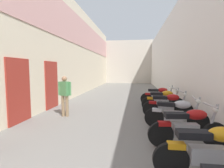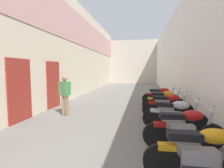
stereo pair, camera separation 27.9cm
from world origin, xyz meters
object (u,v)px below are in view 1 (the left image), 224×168
motorcycle_fifth (176,113)px  pedestrian_further_down (65,93)px  motorcycle_third (211,151)px  motorcycle_sixth (168,104)px  motorcycle_fourth (188,126)px  motorcycle_seventh (163,100)px  motorcycle_eighth (159,95)px

motorcycle_fifth → pedestrian_further_down: bearing=167.6°
motorcycle_third → motorcycle_sixth: (-0.00, 3.57, 0.00)m
motorcycle_third → motorcycle_fifth: 2.32m
motorcycle_fourth → pedestrian_further_down: size_ratio=1.18×
motorcycle_third → motorcycle_seventh: size_ratio=1.00×
motorcycle_fifth → pedestrian_further_down: size_ratio=1.17×
motorcycle_eighth → motorcycle_sixth: bearing=-90.0°
motorcycle_fourth → motorcycle_sixth: size_ratio=1.00×
motorcycle_third → pedestrian_further_down: size_ratio=1.18×
motorcycle_eighth → pedestrian_further_down: bearing=-146.2°
motorcycle_sixth → motorcycle_eighth: 2.23m
motorcycle_fifth → motorcycle_eighth: (0.00, 3.48, 0.00)m
motorcycle_sixth → motorcycle_seventh: bearing=90.0°
motorcycle_fifth → motorcycle_sixth: same height
motorcycle_fourth → motorcycle_eighth: same height
motorcycle_fourth → motorcycle_sixth: (0.00, 2.42, 0.00)m
motorcycle_third → motorcycle_sixth: 3.57m
motorcycle_fifth → motorcycle_eighth: bearing=90.0°
motorcycle_third → pedestrian_further_down: 5.06m
motorcycle_seventh → motorcycle_sixth: bearing=-90.0°
motorcycle_fourth → motorcycle_eighth: size_ratio=1.00×
motorcycle_fifth → motorcycle_sixth: 1.25m
motorcycle_eighth → motorcycle_third: bearing=-90.0°
motorcycle_eighth → motorcycle_fourth: bearing=-90.0°
motorcycle_third → motorcycle_eighth: 5.80m
motorcycle_fourth → motorcycle_eighth: 4.65m
motorcycle_fifth → motorcycle_eighth: same height
motorcycle_fifth → pedestrian_further_down: (-3.92, 0.86, 0.42)m
motorcycle_seventh → motorcycle_eighth: 1.22m
motorcycle_third → motorcycle_seventh: bearing=90.0°
motorcycle_third → motorcycle_eighth: bearing=90.0°
motorcycle_fourth → pedestrian_further_down: pedestrian_further_down is taller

